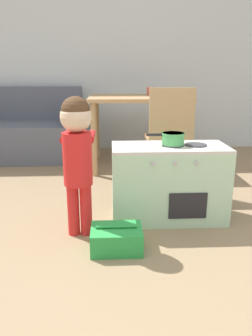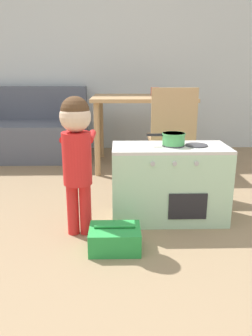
# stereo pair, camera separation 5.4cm
# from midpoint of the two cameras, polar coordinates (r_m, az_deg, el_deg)

# --- Properties ---
(ground_plane) EXTENTS (16.00, 16.00, 0.00)m
(ground_plane) POSITION_cam_midpoint_polar(r_m,az_deg,el_deg) (1.44, -0.53, -26.69)
(ground_plane) COLOR #8E7556
(wall_back) EXTENTS (10.00, 0.06, 2.60)m
(wall_back) POSITION_cam_midpoint_polar(r_m,az_deg,el_deg) (4.41, -2.49, 20.35)
(wall_back) COLOR silver
(wall_back) RESTS_ON ground_plane
(play_kitchen) EXTENTS (0.77, 0.37, 0.52)m
(play_kitchen) POSITION_cam_midpoint_polar(r_m,az_deg,el_deg) (2.25, 6.74, -2.53)
(play_kitchen) COLOR #B2DBB7
(play_kitchen) RESTS_ON ground_plane
(toy_pot) EXTENTS (0.25, 0.15, 0.08)m
(toy_pot) POSITION_cam_midpoint_polar(r_m,az_deg,el_deg) (2.18, 7.44, 5.22)
(toy_pot) COLOR #4CAD5B
(toy_pot) RESTS_ON play_kitchen
(child_figure) EXTENTS (0.20, 0.34, 0.85)m
(child_figure) POSITION_cam_midpoint_polar(r_m,az_deg,el_deg) (1.95, -9.30, 3.69)
(child_figure) COLOR red
(child_figure) RESTS_ON ground_plane
(toy_basket) EXTENTS (0.29, 0.22, 0.15)m
(toy_basket) POSITION_cam_midpoint_polar(r_m,az_deg,el_deg) (1.92, -2.49, -12.21)
(toy_basket) COLOR green
(toy_basket) RESTS_ON ground_plane
(dining_table) EXTENTS (1.02, 0.87, 0.75)m
(dining_table) POSITION_cam_midpoint_polar(r_m,az_deg,el_deg) (3.52, 1.62, 10.77)
(dining_table) COLOR tan
(dining_table) RESTS_ON ground_plane
(dining_chair_near) EXTENTS (0.37, 0.37, 0.87)m
(dining_chair_near) POSITION_cam_midpoint_polar(r_m,az_deg,el_deg) (2.83, 6.93, 5.70)
(dining_chair_near) COLOR tan
(dining_chair_near) RESTS_ON ground_plane
(couch) EXTENTS (1.52, 0.84, 0.82)m
(couch) POSITION_cam_midpoint_polar(r_m,az_deg,el_deg) (4.17, -18.76, 5.98)
(couch) COLOR #565B6B
(couch) RESTS_ON ground_plane
(cup_on_table) EXTENTS (0.09, 0.09, 0.09)m
(cup_on_table) POSITION_cam_midpoint_polar(r_m,az_deg,el_deg) (3.64, 3.90, 13.18)
(cup_on_table) COLOR #D15B4C
(cup_on_table) RESTS_ON dining_table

